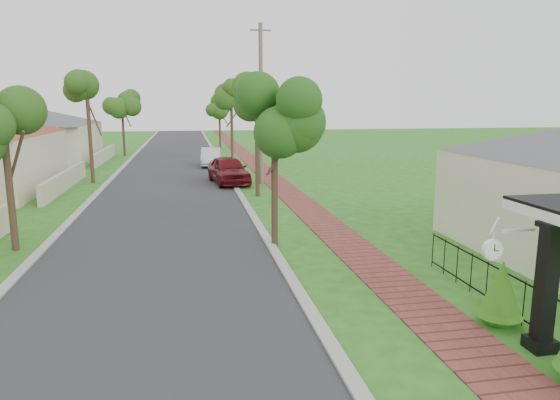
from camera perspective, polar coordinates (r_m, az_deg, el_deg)
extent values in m
plane|color=#286117|center=(10.12, 1.91, -16.33)|extent=(160.00, 160.00, 0.00)
cube|color=#28282B|center=(29.16, -12.48, 1.55)|extent=(7.00, 120.00, 0.02)
cube|color=#9E9E99|center=(29.26, -5.33, 1.80)|extent=(0.30, 120.00, 0.10)
cube|color=#9E9E99|center=(29.52, -19.58, 1.29)|extent=(0.30, 120.00, 0.10)
cube|color=brown|center=(29.61, -0.31, 1.95)|extent=(1.50, 120.00, 0.03)
cube|color=black|center=(10.69, 28.11, -8.80)|extent=(0.30, 0.30, 2.52)
cube|color=black|center=(11.11, 27.57, -14.36)|extent=(0.48, 0.48, 0.24)
cube|color=black|center=(10.38, 28.70, -2.53)|extent=(0.42, 0.42, 0.10)
cube|color=black|center=(11.74, 26.28, -8.53)|extent=(0.03, 8.00, 0.03)
cube|color=black|center=(12.01, 25.95, -12.14)|extent=(0.03, 8.00, 0.03)
cylinder|color=black|center=(11.40, 28.11, -11.67)|extent=(0.02, 0.02, 1.00)
cylinder|color=black|center=(11.89, 26.09, -10.58)|extent=(0.02, 0.02, 1.00)
cylinder|color=black|center=(12.39, 24.25, -9.56)|extent=(0.02, 0.02, 1.00)
cylinder|color=black|center=(12.90, 22.56, -8.62)|extent=(0.02, 0.02, 1.00)
cylinder|color=black|center=(13.43, 21.01, -7.74)|extent=(0.02, 0.02, 1.00)
cylinder|color=black|center=(13.97, 19.59, -6.92)|extent=(0.02, 0.02, 1.00)
cylinder|color=black|center=(14.52, 18.27, -6.16)|extent=(0.02, 0.02, 1.00)
cylinder|color=black|center=(15.08, 17.06, -5.46)|extent=(0.02, 0.02, 1.00)
cylinder|color=#382619|center=(25.13, -2.62, 5.56)|extent=(0.22, 0.22, 4.55)
sphere|color=#1C4C14|center=(25.02, -2.67, 11.05)|extent=(1.70, 1.70, 1.70)
cylinder|color=#382619|center=(38.99, -5.52, 7.70)|extent=(0.22, 0.22, 4.90)
sphere|color=#1C4C14|center=(38.93, -5.59, 11.51)|extent=(1.70, 1.70, 1.70)
cylinder|color=#382619|center=(52.95, -6.89, 8.14)|extent=(0.22, 0.22, 4.20)
sphere|color=#1C4C14|center=(52.89, -6.95, 10.54)|extent=(1.70, 1.70, 1.70)
cylinder|color=#382619|center=(17.87, -28.48, 0.89)|extent=(0.22, 0.22, 3.85)
sphere|color=#1C4C14|center=(17.68, -29.08, 7.40)|extent=(1.60, 1.60, 1.60)
cylinder|color=#382619|center=(31.34, -20.86, 6.25)|extent=(0.22, 0.22, 4.90)
sphere|color=#1C4C14|center=(31.27, -21.18, 10.98)|extent=(1.70, 1.70, 1.70)
cylinder|color=#382619|center=(47.16, -17.47, 7.60)|extent=(0.22, 0.22, 4.55)
sphere|color=#1C4C14|center=(47.10, -17.64, 10.51)|extent=(1.70, 1.70, 1.70)
sphere|color=#206E16|center=(11.82, 23.77, -11.52)|extent=(0.73, 0.73, 0.73)
cone|color=#206E16|center=(11.63, 23.98, -8.98)|extent=(0.83, 0.83, 1.11)
cube|color=#BFB299|center=(29.82, -23.34, 2.09)|extent=(0.25, 10.00, 1.00)
cube|color=beige|center=(44.83, -27.61, 5.71)|extent=(11.00, 10.00, 3.00)
pyramid|color=#4C4C51|center=(44.72, -27.87, 8.64)|extent=(15.56, 15.56, 1.60)
cube|color=#BFB299|center=(43.48, -19.39, 4.89)|extent=(0.25, 10.00, 1.00)
imported|color=#5D0E15|center=(29.49, -5.90, 3.43)|extent=(2.50, 4.90, 1.60)
imported|color=silver|center=(37.99, -7.90, 4.87)|extent=(1.65, 4.15, 1.34)
cylinder|color=#382619|center=(16.23, -0.63, 1.74)|extent=(0.22, 0.22, 4.07)
sphere|color=#265819|center=(16.02, -0.64, 9.36)|extent=(2.03, 2.03, 2.03)
cylinder|color=#6F6156|center=(29.09, -2.19, 10.74)|extent=(0.24, 0.24, 9.06)
cube|color=#6F6156|center=(29.37, -2.25, 18.82)|extent=(1.20, 0.08, 0.08)
cube|color=white|center=(10.48, 25.56, -3.15)|extent=(0.70, 0.05, 0.05)
cylinder|color=white|center=(10.24, 23.20, -4.20)|extent=(0.02, 0.02, 0.30)
cylinder|color=white|center=(10.29, 23.12, -5.27)|extent=(0.42, 0.10, 0.42)
cylinder|color=white|center=(10.24, 23.29, -5.35)|extent=(0.36, 0.01, 0.36)
cylinder|color=white|center=(10.33, 22.95, -5.19)|extent=(0.36, 0.01, 0.36)
cube|color=black|center=(10.22, 23.35, -5.01)|extent=(0.01, 0.01, 0.14)
cube|color=black|center=(10.26, 23.50, -5.34)|extent=(0.09, 0.01, 0.02)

